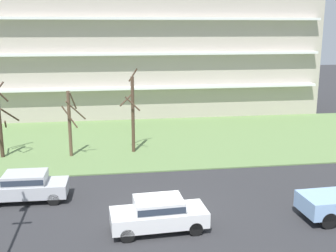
{
  "coord_description": "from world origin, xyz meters",
  "views": [
    {
      "loc": [
        -2.53,
        -19.69,
        9.15
      ],
      "look_at": [
        1.31,
        6.0,
        3.06
      ],
      "focal_mm": 44.94,
      "sensor_mm": 36.0,
      "label": 1
    }
  ],
  "objects_px": {
    "tree_far_left": "(0,121)",
    "sedan_white_center_right": "(159,213)",
    "sedan_silver_near_left": "(26,185)",
    "tree_center": "(133,113)",
    "tree_left": "(70,122)"
  },
  "relations": [
    {
      "from": "tree_far_left",
      "to": "sedan_white_center_right",
      "type": "bearing_deg",
      "value": -52.56
    },
    {
      "from": "tree_far_left",
      "to": "sedan_silver_near_left",
      "type": "bearing_deg",
      "value": -69.54
    },
    {
      "from": "tree_far_left",
      "to": "tree_center",
      "type": "height_order",
      "value": "tree_center"
    },
    {
      "from": "tree_far_left",
      "to": "sedan_silver_near_left",
      "type": "xyz_separation_m",
      "value": [
        3.05,
        -8.16,
        -1.89
      ]
    },
    {
      "from": "tree_far_left",
      "to": "tree_center",
      "type": "distance_m",
      "value": 9.38
    },
    {
      "from": "tree_far_left",
      "to": "sedan_silver_near_left",
      "type": "distance_m",
      "value": 8.91
    },
    {
      "from": "tree_far_left",
      "to": "tree_center",
      "type": "relative_size",
      "value": 0.86
    },
    {
      "from": "sedan_silver_near_left",
      "to": "sedan_white_center_right",
      "type": "height_order",
      "value": "same"
    },
    {
      "from": "tree_far_left",
      "to": "tree_left",
      "type": "height_order",
      "value": "tree_far_left"
    },
    {
      "from": "tree_far_left",
      "to": "tree_center",
      "type": "bearing_deg",
      "value": -0.07
    },
    {
      "from": "tree_center",
      "to": "sedan_white_center_right",
      "type": "relative_size",
      "value": 1.4
    },
    {
      "from": "tree_center",
      "to": "sedan_silver_near_left",
      "type": "distance_m",
      "value": 10.55
    },
    {
      "from": "sedan_silver_near_left",
      "to": "tree_far_left",
      "type": "bearing_deg",
      "value": -67.9
    },
    {
      "from": "tree_left",
      "to": "tree_far_left",
      "type": "bearing_deg",
      "value": 174.13
    },
    {
      "from": "sedan_white_center_right",
      "to": "tree_far_left",
      "type": "bearing_deg",
      "value": 124.26
    }
  ]
}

